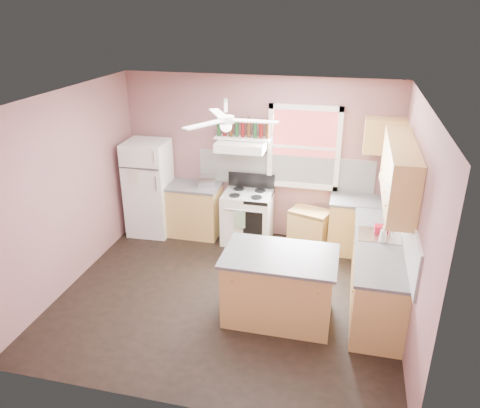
% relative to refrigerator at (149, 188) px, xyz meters
% --- Properties ---
extents(floor, '(4.50, 4.50, 0.00)m').
position_rel_refrigerator_xyz_m(floor, '(1.81, -1.60, -0.82)').
color(floor, black).
rests_on(floor, ground).
extents(ceiling, '(4.50, 4.50, 0.00)m').
position_rel_refrigerator_xyz_m(ceiling, '(1.81, -1.60, 1.88)').
color(ceiling, white).
rests_on(ceiling, ground).
extents(wall_back, '(4.50, 0.05, 2.70)m').
position_rel_refrigerator_xyz_m(wall_back, '(1.81, 0.43, 0.53)').
color(wall_back, '#815656').
rests_on(wall_back, ground).
extents(wall_right, '(0.05, 4.00, 2.70)m').
position_rel_refrigerator_xyz_m(wall_right, '(4.08, -1.60, 0.53)').
color(wall_right, '#815656').
rests_on(wall_right, ground).
extents(wall_left, '(0.05, 4.00, 2.70)m').
position_rel_refrigerator_xyz_m(wall_left, '(-0.47, -1.60, 0.53)').
color(wall_left, '#815656').
rests_on(wall_left, ground).
extents(backsplash_back, '(2.90, 0.03, 0.55)m').
position_rel_refrigerator_xyz_m(backsplash_back, '(2.26, 0.39, 0.36)').
color(backsplash_back, white).
rests_on(backsplash_back, wall_back).
extents(backsplash_right, '(0.03, 2.60, 0.55)m').
position_rel_refrigerator_xyz_m(backsplash_right, '(4.04, -1.30, 0.36)').
color(backsplash_right, white).
rests_on(backsplash_right, wall_right).
extents(window_view, '(1.00, 0.02, 1.20)m').
position_rel_refrigerator_xyz_m(window_view, '(2.56, 0.38, 0.78)').
color(window_view, maroon).
rests_on(window_view, wall_back).
extents(window_frame, '(1.16, 0.07, 1.36)m').
position_rel_refrigerator_xyz_m(window_frame, '(2.56, 0.36, 0.78)').
color(window_frame, white).
rests_on(window_frame, wall_back).
extents(refrigerator, '(0.72, 0.70, 1.63)m').
position_rel_refrigerator_xyz_m(refrigerator, '(0.00, 0.00, 0.00)').
color(refrigerator, white).
rests_on(refrigerator, floor).
extents(base_cabinet_left, '(0.90, 0.60, 0.86)m').
position_rel_refrigerator_xyz_m(base_cabinet_left, '(0.75, 0.10, -0.39)').
color(base_cabinet_left, tan).
rests_on(base_cabinet_left, floor).
extents(counter_left, '(0.92, 0.62, 0.04)m').
position_rel_refrigerator_xyz_m(counter_left, '(0.75, 0.10, 0.06)').
color(counter_left, '#4F4F52').
rests_on(counter_left, base_cabinet_left).
extents(toaster, '(0.31, 0.23, 0.18)m').
position_rel_refrigerator_xyz_m(toaster, '(1.00, 0.10, 0.17)').
color(toaster, silver).
rests_on(toaster, counter_left).
extents(stove, '(0.79, 0.65, 0.86)m').
position_rel_refrigerator_xyz_m(stove, '(1.71, 0.04, -0.39)').
color(stove, white).
rests_on(stove, floor).
extents(range_hood, '(0.78, 0.50, 0.14)m').
position_rel_refrigerator_xyz_m(range_hood, '(1.58, 0.15, 0.80)').
color(range_hood, white).
rests_on(range_hood, wall_back).
extents(bottle_shelf, '(0.90, 0.26, 0.03)m').
position_rel_refrigerator_xyz_m(bottle_shelf, '(1.58, 0.27, 0.90)').
color(bottle_shelf, white).
rests_on(bottle_shelf, range_hood).
extents(cart, '(0.72, 0.58, 0.62)m').
position_rel_refrigerator_xyz_m(cart, '(2.74, 0.15, -0.51)').
color(cart, tan).
rests_on(cart, floor).
extents(base_cabinet_corner, '(1.00, 0.60, 0.86)m').
position_rel_refrigerator_xyz_m(base_cabinet_corner, '(3.56, 0.10, -0.39)').
color(base_cabinet_corner, tan).
rests_on(base_cabinet_corner, floor).
extents(base_cabinet_right, '(0.60, 2.20, 0.86)m').
position_rel_refrigerator_xyz_m(base_cabinet_right, '(3.76, -1.30, -0.39)').
color(base_cabinet_right, tan).
rests_on(base_cabinet_right, floor).
extents(counter_corner, '(1.02, 0.62, 0.04)m').
position_rel_refrigerator_xyz_m(counter_corner, '(3.56, 0.10, 0.06)').
color(counter_corner, '#4F4F52').
rests_on(counter_corner, base_cabinet_corner).
extents(counter_right, '(0.62, 2.22, 0.04)m').
position_rel_refrigerator_xyz_m(counter_right, '(3.75, -1.30, 0.06)').
color(counter_right, '#4F4F52').
rests_on(counter_right, base_cabinet_right).
extents(sink, '(0.55, 0.45, 0.03)m').
position_rel_refrigerator_xyz_m(sink, '(3.75, -1.10, 0.08)').
color(sink, silver).
rests_on(sink, counter_right).
extents(faucet, '(0.03, 0.03, 0.14)m').
position_rel_refrigerator_xyz_m(faucet, '(3.91, -1.10, 0.15)').
color(faucet, silver).
rests_on(faucet, sink).
extents(upper_cabinet_right, '(0.33, 1.80, 0.76)m').
position_rel_refrigerator_xyz_m(upper_cabinet_right, '(3.89, -1.10, 0.96)').
color(upper_cabinet_right, tan).
rests_on(upper_cabinet_right, wall_right).
extents(upper_cabinet_corner, '(0.60, 0.33, 0.52)m').
position_rel_refrigerator_xyz_m(upper_cabinet_corner, '(3.76, 0.23, 1.08)').
color(upper_cabinet_corner, tan).
rests_on(upper_cabinet_corner, wall_back).
extents(paper_towel, '(0.26, 0.12, 0.12)m').
position_rel_refrigerator_xyz_m(paper_towel, '(3.88, 0.26, 0.43)').
color(paper_towel, white).
rests_on(paper_towel, wall_back).
extents(island, '(1.32, 0.83, 0.86)m').
position_rel_refrigerator_xyz_m(island, '(2.56, -1.91, -0.39)').
color(island, tan).
rests_on(island, floor).
extents(island_top, '(1.39, 0.91, 0.04)m').
position_rel_refrigerator_xyz_m(island_top, '(2.56, -1.91, 0.06)').
color(island_top, '#4F4F52').
rests_on(island_top, island).
extents(ceiling_fan_hub, '(0.20, 0.20, 0.08)m').
position_rel_refrigerator_xyz_m(ceiling_fan_hub, '(1.81, -1.60, 1.63)').
color(ceiling_fan_hub, white).
rests_on(ceiling_fan_hub, ceiling).
extents(soap_bottle, '(0.09, 0.10, 0.24)m').
position_rel_refrigerator_xyz_m(soap_bottle, '(3.78, -1.28, 0.20)').
color(soap_bottle, silver).
rests_on(soap_bottle, counter_right).
extents(red_caddy, '(0.18, 0.12, 0.10)m').
position_rel_refrigerator_xyz_m(red_caddy, '(3.77, -1.00, 0.13)').
color(red_caddy, '#A40E20').
rests_on(red_caddy, counter_right).
extents(wine_bottles, '(0.86, 0.06, 0.31)m').
position_rel_refrigerator_xyz_m(wine_bottles, '(1.58, 0.27, 1.06)').
color(wine_bottles, '#143819').
rests_on(wine_bottles, bottle_shelf).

